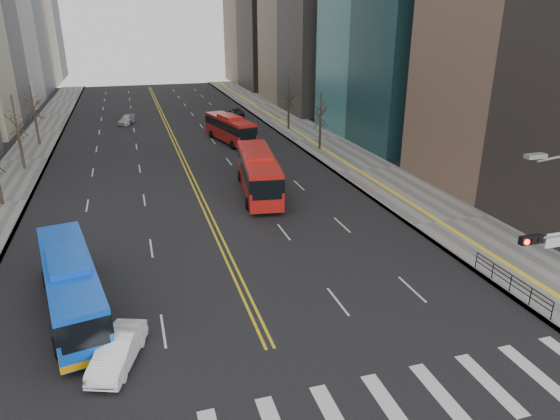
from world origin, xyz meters
name	(u,v)px	position (x,y,z in m)	size (l,w,h in m)	color
sidewalk_right	(316,139)	(17.50, 45.00, 0.07)	(7.00, 130.00, 0.15)	slate
sidewalk_left	(26,160)	(-16.50, 45.00, 0.07)	(5.00, 130.00, 0.15)	slate
centerline	(170,132)	(0.00, 55.00, 0.01)	(0.55, 100.00, 0.01)	gold
pedestrian_railing	(511,280)	(14.30, 6.00, 0.82)	(0.06, 6.06, 1.02)	black
street_trees	(108,130)	(-7.18, 34.55, 4.87)	(35.20, 47.20, 7.60)	black
blue_bus	(71,283)	(-9.00, 11.08, 1.71)	(4.37, 11.37, 3.26)	blue
red_bus_near	(258,171)	(5.14, 26.91, 2.09)	(4.37, 12.17, 3.76)	#B61713
red_bus_far	(230,127)	(6.72, 46.97, 1.88)	(4.58, 10.84, 3.37)	#B61713
car_white	(118,350)	(-6.80, 6.00, 0.70)	(1.47, 4.22, 1.39)	white
car_dark_mid	(256,150)	(8.11, 39.55, 0.62)	(1.47, 3.66, 1.25)	black
car_silver	(126,120)	(-5.59, 62.63, 0.60)	(1.67, 4.11, 1.19)	#AAAAAF
car_dark_far	(237,112)	(11.48, 64.98, 0.54)	(1.79, 3.87, 1.08)	black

